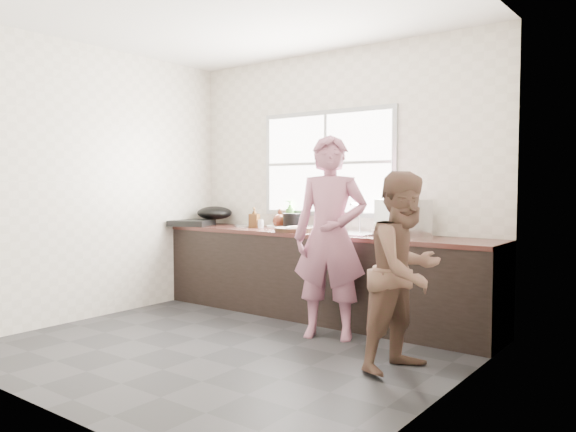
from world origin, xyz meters
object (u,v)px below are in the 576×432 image
Objects in this scene: person_side at (405,271)px; wok at (215,213)px; woman at (330,244)px; glass_jar at (261,224)px; dish_rack at (403,218)px; bowl_held at (381,232)px; black_pot at (294,221)px; plate_food at (277,226)px; bowl_mince at (296,229)px; bottle_brown_short at (280,219)px; bottle_green at (290,214)px; pot_lid_left at (245,226)px; cutting_board at (294,230)px; pot_lid_right at (245,225)px; bottle_brown_tall at (254,218)px; burner at (192,223)px; bowl_crabs at (385,235)px.

person_side reaches higher than wok.
woman is 0.98m from person_side.
dish_rack is at bearing 2.75° from glass_jar.
black_pot is (-1.15, 0.22, 0.05)m from bowl_held.
bowl_mince is at bearing -33.79° from plate_food.
bottle_green is at bearing 0.00° from bottle_brown_short.
bottle_green is at bearing 18.70° from pot_lid_left.
woman reaches higher than black_pot.
black_pot is 2.58× the size of glass_jar.
cutting_board is 1.53× the size of pot_lid_right.
bottle_brown_short reaches higher than bowl_mince.
pot_lid_left is (-2.42, 1.01, 0.15)m from person_side.
bottle_green reaches higher than bowl_mince.
bottle_brown_tall reaches higher than burner.
bowl_mince is 0.67× the size of bottle_green.
bowl_mince is 0.45× the size of dish_rack.
woman is at bearing -32.28° from bowl_mince.
bottle_green reaches higher than wok.
pot_lid_left is at bearing 167.84° from bowl_mince.
plate_food is 2.56× the size of glass_jar.
bowl_held is at bearing -10.25° from plate_food.
burner is at bearing 89.72° from person_side.
burner is at bearing -177.92° from cutting_board.
cutting_board is at bearing -145.00° from dish_rack.
glass_jar is at bearing 171.34° from bowl_crabs.
bowl_crabs is at bearing -1.09° from burner.
person_side is 16.05× the size of glass_jar.
pot_lid_left is at bearing 173.35° from bottle_brown_tall.
cutting_board reaches higher than pot_lid_right.
bowl_crabs is 1.44m from bottle_green.
burner is (-1.12, -0.39, -0.12)m from bottle_green.
bottle_green reaches higher than plate_food.
woman is at bearing -10.32° from burner.
bowl_held is at bearing -113.75° from dish_rack.
burner is (-1.46, -0.04, 0.01)m from bowl_mince.
dish_rack is (1.07, 0.23, 0.15)m from cutting_board.
dish_rack is (0.01, 0.32, 0.14)m from bowl_crabs.
person_side reaches higher than dish_rack.
wok reaches higher than plate_food.
black_pot is (-0.94, 0.74, 0.12)m from woman.
bottle_brown_tall is (-0.69, 0.16, 0.08)m from bowl_mince.
dish_rack is at bearing 11.91° from cutting_board.
bottle_brown_tall is 0.33m from pot_lid_right.
cutting_board is 1.35m from wok.
cutting_board is 1.95× the size of bottle_brown_tall.
plate_food is 0.51× the size of dish_rack.
wok is 2.40m from dish_rack.
black_pot is at bearing -10.29° from bottle_brown_short.
bowl_mince is 0.88× the size of black_pot.
woman is at bearing -24.80° from glass_jar.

